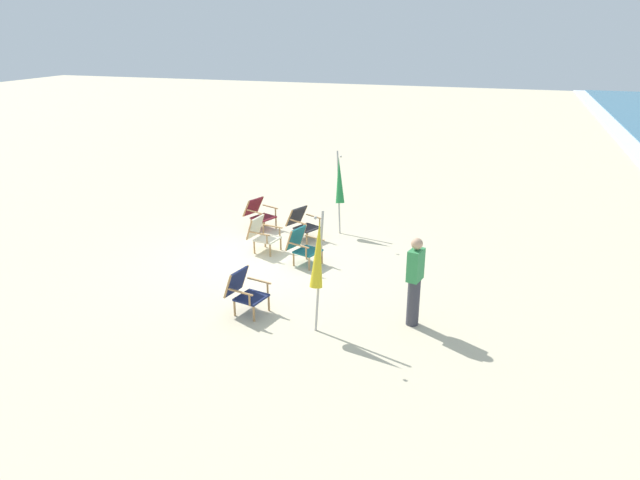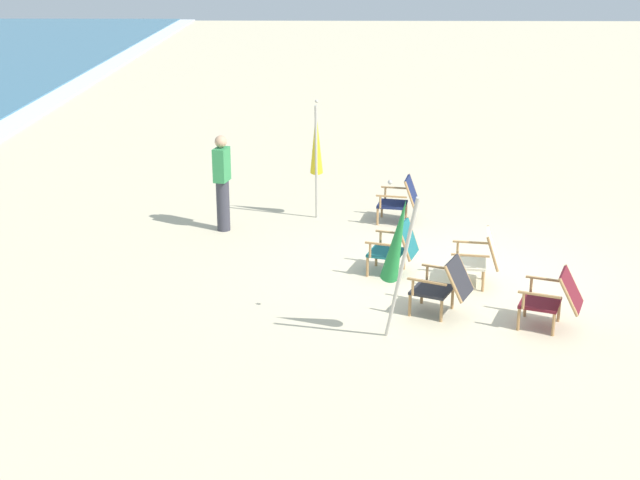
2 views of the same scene
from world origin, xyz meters
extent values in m
plane|color=beige|center=(0.00, 0.00, 0.00)|extent=(80.00, 80.00, 0.00)
cube|color=maroon|center=(-1.85, -0.77, 0.32)|extent=(0.66, 0.64, 0.04)
cube|color=maroon|center=(-1.99, -1.11, 0.55)|extent=(0.56, 0.44, 0.47)
cylinder|color=#AD7F4C|center=(-1.99, -0.48, 0.16)|extent=(0.04, 0.04, 0.32)
cylinder|color=#AD7F4C|center=(-1.56, -0.65, 0.16)|extent=(0.04, 0.04, 0.32)
cylinder|color=#AD7F4C|center=(-2.15, -0.89, 0.16)|extent=(0.04, 0.04, 0.32)
cylinder|color=#AD7F4C|center=(-1.72, -1.06, 0.16)|extent=(0.04, 0.04, 0.32)
cube|color=#AD7F4C|center=(-2.12, -0.69, 0.54)|extent=(0.23, 0.50, 0.02)
cylinder|color=#AD7F4C|center=(-2.05, -0.51, 0.43)|extent=(0.04, 0.04, 0.22)
cube|color=#AD7F4C|center=(-1.60, -0.89, 0.54)|extent=(0.23, 0.50, 0.02)
cylinder|color=#AD7F4C|center=(-1.53, -0.72, 0.43)|extent=(0.04, 0.04, 0.22)
cylinder|color=#AD7F4C|center=(-2.23, -1.02, 0.55)|extent=(0.14, 0.28, 0.48)
cylinder|color=#AD7F4C|center=(-1.75, -1.20, 0.55)|extent=(0.14, 0.28, 0.48)
cube|color=#28282D|center=(-1.44, 0.56, 0.32)|extent=(0.67, 0.65, 0.04)
cube|color=#28282D|center=(-1.60, 0.23, 0.55)|extent=(0.56, 0.46, 0.48)
cylinder|color=#AD7F4C|center=(-1.57, 0.85, 0.16)|extent=(0.04, 0.04, 0.32)
cylinder|color=#AD7F4C|center=(-1.14, 0.66, 0.16)|extent=(0.04, 0.04, 0.32)
cylinder|color=#AD7F4C|center=(-1.75, 0.46, 0.16)|extent=(0.04, 0.04, 0.32)
cylinder|color=#AD7F4C|center=(-1.32, 0.27, 0.16)|extent=(0.04, 0.04, 0.32)
cube|color=#AD7F4C|center=(-1.71, 0.66, 0.54)|extent=(0.25, 0.49, 0.02)
cylinder|color=#AD7F4C|center=(-1.63, 0.83, 0.43)|extent=(0.04, 0.04, 0.22)
cube|color=#AD7F4C|center=(-1.20, 0.42, 0.54)|extent=(0.25, 0.49, 0.02)
cylinder|color=#AD7F4C|center=(-1.12, 0.60, 0.43)|extent=(0.04, 0.04, 0.22)
cylinder|color=#AD7F4C|center=(-1.83, 0.34, 0.55)|extent=(0.15, 0.27, 0.48)
cylinder|color=#AD7F4C|center=(-1.36, 0.13, 0.55)|extent=(0.15, 0.27, 0.48)
cube|color=#19234C|center=(2.46, 0.84, 0.32)|extent=(0.61, 0.58, 0.04)
cube|color=#19234C|center=(2.39, 0.52, 0.56)|extent=(0.53, 0.32, 0.50)
cylinder|color=#AD7F4C|center=(2.28, 1.10, 0.16)|extent=(0.04, 0.04, 0.32)
cylinder|color=#AD7F4C|center=(2.74, 1.00, 0.16)|extent=(0.04, 0.04, 0.32)
cylinder|color=#AD7F4C|center=(2.19, 0.68, 0.16)|extent=(0.04, 0.04, 0.32)
cylinder|color=#AD7F4C|center=(2.65, 0.58, 0.16)|extent=(0.04, 0.04, 0.32)
cube|color=#AD7F4C|center=(2.18, 0.88, 0.54)|extent=(0.14, 0.52, 0.02)
cylinder|color=#AD7F4C|center=(2.22, 1.06, 0.43)|extent=(0.04, 0.04, 0.22)
cube|color=#AD7F4C|center=(2.73, 0.76, 0.54)|extent=(0.14, 0.52, 0.02)
cylinder|color=#AD7F4C|center=(2.77, 0.95, 0.43)|extent=(0.04, 0.04, 0.22)
cylinder|color=#AD7F4C|center=(2.14, 0.57, 0.56)|extent=(0.09, 0.23, 0.50)
cylinder|color=#AD7F4C|center=(2.64, 0.46, 0.56)|extent=(0.09, 0.23, 0.50)
cube|color=beige|center=(-0.44, -0.06, 0.32)|extent=(0.59, 0.56, 0.04)
cube|color=beige|center=(-0.49, -0.38, 0.57)|extent=(0.52, 0.28, 0.50)
cylinder|color=#AD7F4C|center=(-0.63, 0.19, 0.16)|extent=(0.04, 0.04, 0.32)
cylinder|color=#AD7F4C|center=(-0.17, 0.11, 0.16)|extent=(0.04, 0.04, 0.32)
cylinder|color=#AD7F4C|center=(-0.70, -0.24, 0.16)|extent=(0.04, 0.04, 0.32)
cylinder|color=#AD7F4C|center=(-0.24, -0.32, 0.16)|extent=(0.04, 0.04, 0.32)
cube|color=#AD7F4C|center=(-0.72, -0.04, 0.54)|extent=(0.12, 0.53, 0.02)
cylinder|color=#AD7F4C|center=(-0.69, 0.15, 0.43)|extent=(0.04, 0.04, 0.22)
cube|color=#AD7F4C|center=(-0.16, -0.13, 0.54)|extent=(0.12, 0.53, 0.02)
cylinder|color=#AD7F4C|center=(-0.13, 0.06, 0.43)|extent=(0.04, 0.04, 0.22)
cylinder|color=#AD7F4C|center=(-0.74, -0.34, 0.57)|extent=(0.07, 0.21, 0.51)
cylinder|color=#AD7F4C|center=(-0.24, -0.42, 0.57)|extent=(0.07, 0.21, 0.51)
cube|color=#196066|center=(0.00, 1.08, 0.32)|extent=(0.65, 0.62, 0.04)
cube|color=#196066|center=(-0.10, 0.77, 0.56)|extent=(0.54, 0.36, 0.50)
cylinder|color=#AD7F4C|center=(-0.15, 1.36, 0.16)|extent=(0.04, 0.04, 0.32)
cylinder|color=#AD7F4C|center=(0.29, 1.21, 0.16)|extent=(0.04, 0.04, 0.32)
cylinder|color=#AD7F4C|center=(-0.29, 0.95, 0.16)|extent=(0.04, 0.04, 0.32)
cylinder|color=#AD7F4C|center=(0.15, 0.80, 0.16)|extent=(0.04, 0.04, 0.32)
cube|color=#AD7F4C|center=(-0.27, 1.15, 0.54)|extent=(0.20, 0.51, 0.02)
cylinder|color=#AD7F4C|center=(-0.21, 1.33, 0.43)|extent=(0.04, 0.04, 0.22)
cube|color=#AD7F4C|center=(0.26, 0.97, 0.54)|extent=(0.20, 0.51, 0.02)
cylinder|color=#AD7F4C|center=(0.32, 1.15, 0.43)|extent=(0.04, 0.04, 0.22)
cylinder|color=#AD7F4C|center=(-0.35, 0.85, 0.56)|extent=(0.11, 0.22, 0.50)
cylinder|color=#AD7F4C|center=(0.14, 0.69, 0.56)|extent=(0.11, 0.22, 0.50)
cylinder|color=#B7B2A8|center=(-2.49, 1.06, 0.99)|extent=(0.69, 0.33, 2.00)
cone|color=#23843D|center=(-2.38, 1.11, 1.34)|extent=(0.63, 0.43, 1.16)
sphere|color=#B7B2A8|center=(-2.17, 1.19, 1.98)|extent=(0.06, 0.06, 0.06)
cylinder|color=#B7B2A8|center=(2.51, 2.16, 1.03)|extent=(0.43, 0.05, 2.07)
cone|color=yellow|center=(2.58, 2.16, 1.39)|extent=(0.43, 0.23, 1.18)
sphere|color=#B7B2A8|center=(2.70, 2.15, 2.06)|extent=(0.06, 0.06, 0.06)
cylinder|color=#383842|center=(1.96, 3.71, 0.43)|extent=(0.22, 0.22, 0.86)
cube|color=#338C4C|center=(1.96, 3.71, 1.14)|extent=(0.38, 0.27, 0.56)
sphere|color=tan|center=(1.96, 3.71, 1.53)|extent=(0.20, 0.20, 0.20)
camera|label=1|loc=(10.97, 4.90, 4.98)|focal=32.00mm
camera|label=2|loc=(-12.31, 1.87, 4.76)|focal=50.00mm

